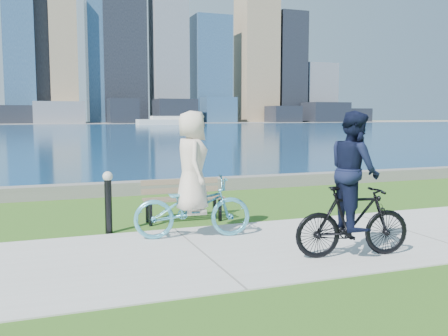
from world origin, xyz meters
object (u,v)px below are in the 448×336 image
(cyclist_woman, at_px, (192,191))
(cyclist_man, at_px, (353,196))
(park_bench, at_px, (183,196))
(bollard_lamp, at_px, (108,198))

(cyclist_woman, relative_size, cyclist_man, 1.00)
(park_bench, xyz_separation_m, cyclist_man, (1.69, -3.44, 0.43))
(bollard_lamp, height_order, cyclist_man, cyclist_man)
(park_bench, distance_m, bollard_lamp, 1.66)
(park_bench, relative_size, cyclist_man, 0.74)
(park_bench, xyz_separation_m, bollard_lamp, (-1.55, -0.58, 0.14))
(park_bench, height_order, bollard_lamp, bollard_lamp)
(bollard_lamp, bearing_deg, cyclist_man, -41.40)
(park_bench, height_order, cyclist_man, cyclist_man)
(park_bench, distance_m, cyclist_man, 3.85)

